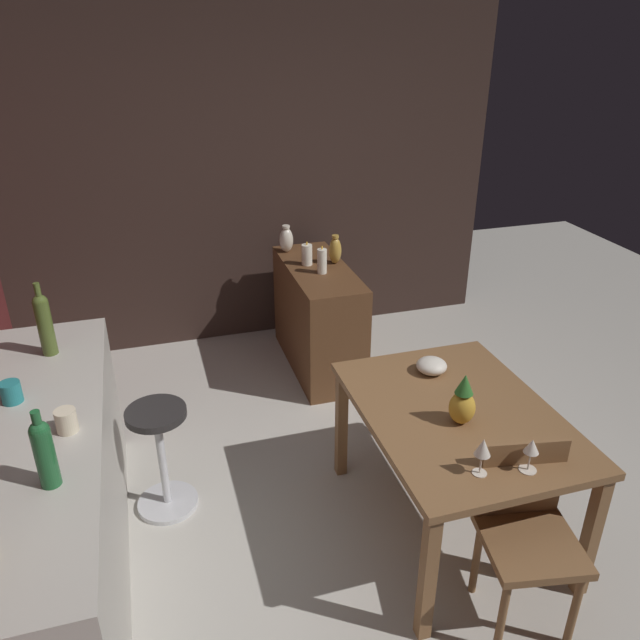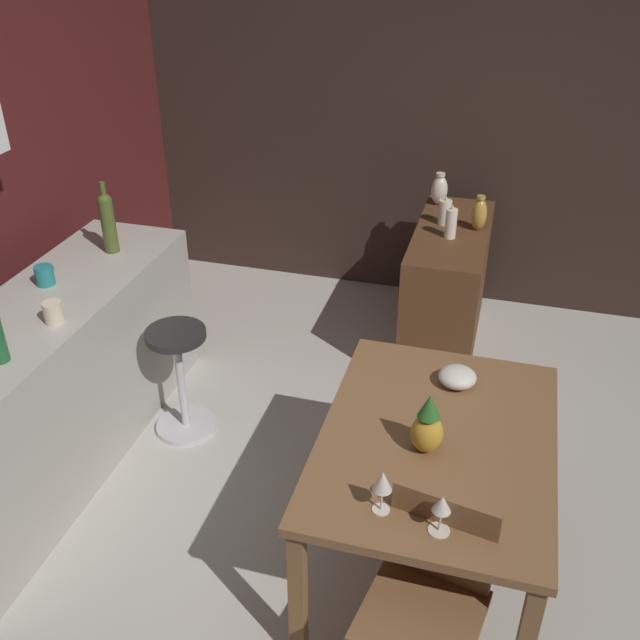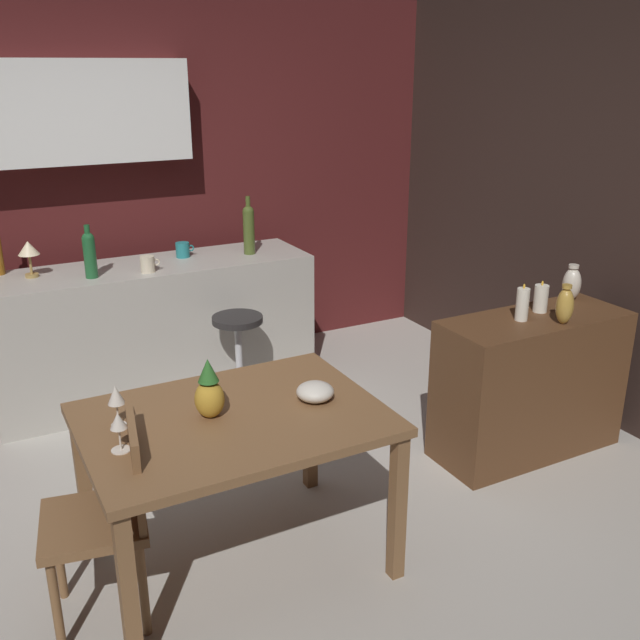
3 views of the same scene
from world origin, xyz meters
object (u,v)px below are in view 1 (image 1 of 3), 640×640
at_px(pillar_candle_short, 307,255).
at_px(cup_teal, 11,392).
at_px(dining_table, 457,425).
at_px(chair_near_window, 526,528).
at_px(wine_bottle_green, 44,450).
at_px(bar_stool, 162,456).
at_px(wine_bottle_olive, 44,322).
at_px(wine_glass_left, 532,448).
at_px(fruit_bowl, 432,366).
at_px(wine_glass_right, 483,448).
at_px(vase_brass, 335,250).
at_px(pineapple_centerpiece, 463,402).
at_px(pillar_candle_tall, 322,261).
at_px(vase_ceramic_ivory, 286,240).
at_px(sideboard_cabinet, 318,317).
at_px(cup_cream, 66,421).

bearing_deg(pillar_candle_short, cup_teal, 129.41).
height_order(dining_table, chair_near_window, chair_near_window).
bearing_deg(wine_bottle_green, dining_table, -83.83).
bearing_deg(bar_stool, wine_bottle_olive, 58.60).
xyz_separation_m(wine_glass_left, fruit_bowl, (0.86, 0.04, -0.08)).
bearing_deg(wine_glass_right, wine_bottle_olive, 53.27).
bearing_deg(vase_brass, cup_teal, 125.75).
bearing_deg(pineapple_centerpiece, wine_glass_right, 164.05).
xyz_separation_m(pillar_candle_tall, vase_brass, (0.16, -0.15, 0.01)).
height_order(wine_bottle_olive, pillar_candle_tall, wine_bottle_olive).
bearing_deg(vase_ceramic_ivory, dining_table, -172.21).
distance_m(dining_table, vase_brass, 1.92).
bearing_deg(chair_near_window, dining_table, 6.33).
xyz_separation_m(sideboard_cabinet, cup_teal, (-1.41, 1.88, 0.54)).
xyz_separation_m(wine_glass_left, wine_glass_right, (0.04, 0.21, 0.01)).
xyz_separation_m(dining_table, cup_teal, (0.45, 2.04, 0.30)).
relative_size(sideboard_cabinet, wine_bottle_green, 3.36).
bearing_deg(sideboard_cabinet, dining_table, -174.85).
bearing_deg(pineapple_centerpiece, wine_glass_left, -165.12).
bearing_deg(pillar_candle_tall, wine_glass_left, -173.82).
bearing_deg(cup_teal, wine_bottle_olive, -16.28).
bearing_deg(fruit_bowl, wine_glass_right, 168.18).
xyz_separation_m(fruit_bowl, wine_bottle_green, (-0.57, 1.86, 0.28)).
relative_size(cup_cream, vase_brass, 0.57).
bearing_deg(pillar_candle_short, pineapple_centerpiece, -174.53).
xyz_separation_m(chair_near_window, pineapple_centerpiece, (0.47, 0.10, 0.37)).
bearing_deg(pillar_candle_short, dining_table, -173.23).
height_order(sideboard_cabinet, chair_near_window, chair_near_window).
relative_size(cup_cream, vase_ceramic_ivory, 0.58).
bearing_deg(vase_ceramic_ivory, sideboard_cabinet, -160.46).
distance_m(chair_near_window, cup_cream, 2.03).
xyz_separation_m(sideboard_cabinet, fruit_bowl, (-1.48, -0.20, 0.37)).
height_order(bar_stool, pillar_candle_short, pillar_candle_short).
distance_m(dining_table, pineapple_centerpiece, 0.22).
height_order(cup_teal, vase_ceramic_ivory, vase_ceramic_ivory).
relative_size(wine_glass_left, fruit_bowl, 0.96).
bearing_deg(cup_teal, sideboard_cabinet, -53.09).
bearing_deg(wine_bottle_olive, chair_near_window, -125.98).
bearing_deg(cup_cream, pineapple_centerpiece, -97.37).
bearing_deg(dining_table, wine_bottle_olive, 65.27).
relative_size(sideboard_cabinet, cup_cream, 8.83).
bearing_deg(fruit_bowl, vase_brass, 2.04).
height_order(dining_table, wine_glass_right, wine_glass_right).
xyz_separation_m(wine_glass_left, vase_brass, (2.39, 0.09, 0.07)).
distance_m(wine_glass_right, cup_cream, 1.75).
xyz_separation_m(cup_cream, cup_teal, (0.31, 0.25, -0.00)).
xyz_separation_m(wine_bottle_green, wine_bottle_olive, (1.08, 0.09, 0.03)).
relative_size(wine_glass_left, pillar_candle_short, 0.89).
bearing_deg(dining_table, chair_near_window, -173.67).
bearing_deg(pillar_candle_tall, vase_ceramic_ivory, 15.02).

